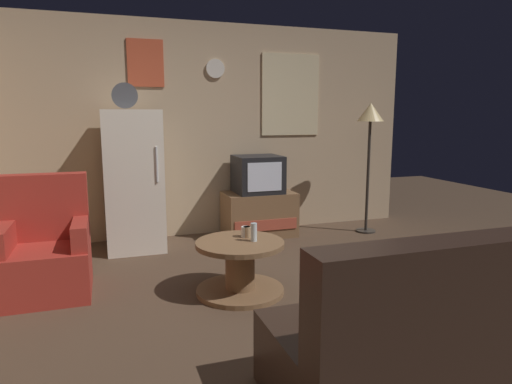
{
  "coord_description": "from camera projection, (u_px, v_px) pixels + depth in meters",
  "views": [
    {
      "loc": [
        -1.18,
        -2.96,
        1.44
      ],
      "look_at": [
        0.11,
        0.9,
        0.75
      ],
      "focal_mm": 31.71,
      "sensor_mm": 36.0,
      "label": 1
    }
  ],
  "objects": [
    {
      "name": "mug_ceramic_white",
      "position": [
        246.0,
        232.0,
        3.77
      ],
      "size": [
        0.08,
        0.08,
        0.09
      ],
      "primitive_type": "cylinder",
      "color": "silver",
      "rests_on": "coffee_table"
    },
    {
      "name": "coffee_table",
      "position": [
        240.0,
        267.0,
        3.68
      ],
      "size": [
        0.72,
        0.72,
        0.44
      ],
      "color": "brown",
      "rests_on": "ground_plane"
    },
    {
      "name": "wall_with_art",
      "position": [
        208.0,
        130.0,
        5.46
      ],
      "size": [
        5.2,
        0.12,
        2.52
      ],
      "color": "tan",
      "rests_on": "ground_plane"
    },
    {
      "name": "mug_ceramic_tan",
      "position": [
        248.0,
        232.0,
        3.76
      ],
      "size": [
        0.08,
        0.08,
        0.09
      ],
      "primitive_type": "cylinder",
      "color": "tan",
      "rests_on": "coffee_table"
    },
    {
      "name": "standing_lamp",
      "position": [
        370.0,
        122.0,
        5.45
      ],
      "size": [
        0.32,
        0.32,
        1.59
      ],
      "color": "#332D28",
      "rests_on": "ground_plane"
    },
    {
      "name": "tv_stand",
      "position": [
        259.0,
        214.0,
        5.46
      ],
      "size": [
        0.84,
        0.53,
        0.53
      ],
      "color": "brown",
      "rests_on": "ground_plane"
    },
    {
      "name": "ground_plane",
      "position": [
        281.0,
        311.0,
        3.38
      ],
      "size": [
        12.0,
        12.0,
        0.0
      ],
      "primitive_type": "plane",
      "color": "#4C3828"
    },
    {
      "name": "crt_tv",
      "position": [
        258.0,
        174.0,
        5.37
      ],
      "size": [
        0.54,
        0.51,
        0.44
      ],
      "color": "black",
      "rests_on": "tv_stand"
    },
    {
      "name": "armchair",
      "position": [
        46.0,
        253.0,
        3.68
      ],
      "size": [
        0.68,
        0.68,
        0.96
      ],
      "color": "#A52D23",
      "rests_on": "ground_plane"
    },
    {
      "name": "fridge",
      "position": [
        133.0,
        180.0,
        4.83
      ],
      "size": [
        0.6,
        0.62,
        1.77
      ],
      "color": "silver",
      "rests_on": "ground_plane"
    },
    {
      "name": "couch",
      "position": [
        441.0,
        341.0,
        2.29
      ],
      "size": [
        1.7,
        0.8,
        0.92
      ],
      "color": "black",
      "rests_on": "ground_plane"
    },
    {
      "name": "wine_glass",
      "position": [
        254.0,
        232.0,
        3.64
      ],
      "size": [
        0.05,
        0.05,
        0.15
      ],
      "primitive_type": "cylinder",
      "color": "silver",
      "rests_on": "coffee_table"
    }
  ]
}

